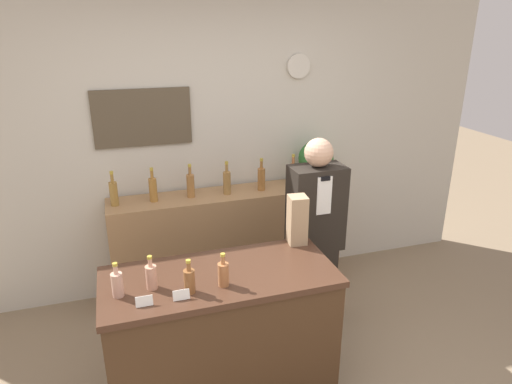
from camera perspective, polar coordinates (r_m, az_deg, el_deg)
The scene contains 18 objects.
back_wall at distance 4.00m, azimuth -5.75°, elevation 6.40°, with size 5.20×0.09×2.70m.
back_shelf at distance 4.10m, azimuth -3.40°, elevation -6.32°, with size 2.01×0.38×0.95m.
display_counter at distance 3.01m, azimuth -4.28°, elevation -17.74°, with size 1.39×0.62×0.92m.
shopkeeper at distance 3.48m, azimuth 7.31°, elevation -5.98°, with size 0.40×0.25×1.57m.
potted_plant at distance 4.12m, azimuth 7.48°, elevation 3.92°, with size 0.31×0.31×0.38m.
paper_bag at distance 3.05m, azimuth 5.18°, elevation -3.49°, with size 0.13×0.13×0.33m.
price_card_left at distance 2.53m, azimuth -13.80°, elevation -13.12°, with size 0.09×0.02×0.06m.
price_card_right at distance 2.54m, azimuth -9.32°, elevation -12.58°, with size 0.09×0.02×0.06m.
counter_bottle_0 at distance 2.62m, azimuth -16.96°, elevation -10.91°, with size 0.06×0.06×0.20m.
counter_bottle_1 at distance 2.64m, azimuth -12.95°, elevation -10.22°, with size 0.06×0.06×0.20m.
counter_bottle_2 at distance 2.57m, azimuth -8.33°, elevation -10.87°, with size 0.06×0.06×0.20m.
counter_bottle_3 at distance 2.61m, azimuth -4.11°, elevation -10.13°, with size 0.06×0.06×0.20m.
shelf_bottle_0 at distance 3.77m, azimuth -17.37°, elevation -0.09°, with size 0.06×0.06×0.29m.
shelf_bottle_1 at distance 3.78m, azimuth -12.75°, elevation 0.39°, with size 0.06×0.06×0.29m.
shelf_bottle_2 at distance 3.81m, azimuth -8.18°, elevation 0.90°, with size 0.06×0.06×0.29m.
shelf_bottle_3 at distance 3.85m, azimuth -3.65°, elevation 1.28°, with size 0.06×0.06×0.29m.
shelf_bottle_4 at distance 3.93m, azimuth 0.67°, elevation 1.73°, with size 0.06×0.06×0.29m.
shelf_bottle_5 at distance 4.06m, azimuth 4.63°, elevation 2.29°, with size 0.06×0.06×0.29m.
Camera 1 is at (-0.79, -1.80, 2.33)m, focal length 32.00 mm.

